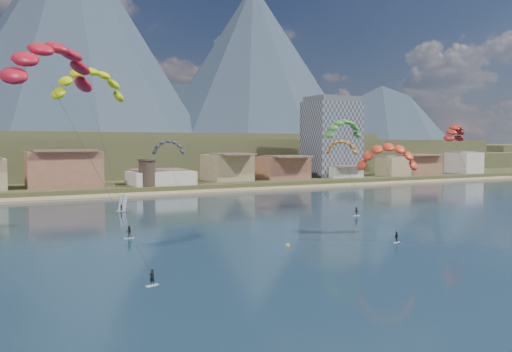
{
  "coord_description": "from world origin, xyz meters",
  "views": [
    {
      "loc": [
        -43.17,
        -49.74,
        15.83
      ],
      "look_at": [
        0.0,
        32.0,
        10.0
      ],
      "focal_mm": 37.84,
      "sensor_mm": 36.0,
      "label": 1
    }
  ],
  "objects_px": {
    "apartment_tower": "(331,137)",
    "kitesurfer_red": "(50,58)",
    "kitesurfer_orange": "(388,152)",
    "watchtower": "(147,173)",
    "windsurfer": "(122,206)",
    "kitesurfer_yellow": "(89,80)",
    "kitesurfer_green": "(343,127)",
    "buoy": "(288,245)"
  },
  "relations": [
    {
      "from": "kitesurfer_yellow",
      "to": "buoy",
      "type": "xyz_separation_m",
      "value": [
        23.59,
        -28.35,
        -26.63
      ]
    },
    {
      "from": "kitesurfer_green",
      "to": "windsurfer",
      "type": "bearing_deg",
      "value": 157.55
    },
    {
      "from": "buoy",
      "to": "kitesurfer_orange",
      "type": "bearing_deg",
      "value": 6.31
    },
    {
      "from": "watchtower",
      "to": "kitesurfer_green",
      "type": "relative_size",
      "value": 0.37
    },
    {
      "from": "kitesurfer_yellow",
      "to": "kitesurfer_green",
      "type": "height_order",
      "value": "kitesurfer_yellow"
    },
    {
      "from": "buoy",
      "to": "kitesurfer_green",
      "type": "bearing_deg",
      "value": 43.38
    },
    {
      "from": "watchtower",
      "to": "kitesurfer_red",
      "type": "height_order",
      "value": "kitesurfer_red"
    },
    {
      "from": "apartment_tower",
      "to": "kitesurfer_red",
      "type": "height_order",
      "value": "apartment_tower"
    },
    {
      "from": "kitesurfer_red",
      "to": "kitesurfer_orange",
      "type": "xyz_separation_m",
      "value": [
        55.12,
        2.57,
        -11.83
      ]
    },
    {
      "from": "apartment_tower",
      "to": "kitesurfer_green",
      "type": "height_order",
      "value": "apartment_tower"
    },
    {
      "from": "kitesurfer_green",
      "to": "buoy",
      "type": "height_order",
      "value": "kitesurfer_green"
    },
    {
      "from": "kitesurfer_yellow",
      "to": "kitesurfer_green",
      "type": "relative_size",
      "value": 1.29
    },
    {
      "from": "kitesurfer_green",
      "to": "kitesurfer_red",
      "type": "bearing_deg",
      "value": -153.91
    },
    {
      "from": "apartment_tower",
      "to": "kitesurfer_red",
      "type": "bearing_deg",
      "value": -137.79
    },
    {
      "from": "apartment_tower",
      "to": "windsurfer",
      "type": "distance_m",
      "value": 113.49
    },
    {
      "from": "windsurfer",
      "to": "apartment_tower",
      "type": "bearing_deg",
      "value": 29.2
    },
    {
      "from": "watchtower",
      "to": "kitesurfer_red",
      "type": "distance_m",
      "value": 104.12
    },
    {
      "from": "apartment_tower",
      "to": "watchtower",
      "type": "distance_m",
      "value": 82.02
    },
    {
      "from": "watchtower",
      "to": "kitesurfer_orange",
      "type": "height_order",
      "value": "kitesurfer_orange"
    },
    {
      "from": "kitesurfer_red",
      "to": "apartment_tower",
      "type": "bearing_deg",
      "value": 42.21
    },
    {
      "from": "kitesurfer_orange",
      "to": "kitesurfer_yellow",
      "type": "bearing_deg",
      "value": 150.12
    },
    {
      "from": "watchtower",
      "to": "kitesurfer_green",
      "type": "distance_m",
      "value": 68.66
    },
    {
      "from": "kitesurfer_red",
      "to": "watchtower",
      "type": "bearing_deg",
      "value": 67.31
    },
    {
      "from": "kitesurfer_yellow",
      "to": "kitesurfer_green",
      "type": "xyz_separation_m",
      "value": [
        59.25,
        5.34,
        -7.24
      ]
    },
    {
      "from": "kitesurfer_red",
      "to": "kitesurfer_yellow",
      "type": "height_order",
      "value": "kitesurfer_yellow"
    },
    {
      "from": "apartment_tower",
      "to": "kitesurfer_orange",
      "type": "xyz_separation_m",
      "value": [
        -64.34,
        -105.8,
        -3.79
      ]
    },
    {
      "from": "kitesurfer_red",
      "to": "kitesurfer_yellow",
      "type": "distance_m",
      "value": 30.22
    },
    {
      "from": "kitesurfer_yellow",
      "to": "kitesurfer_green",
      "type": "distance_m",
      "value": 59.93
    },
    {
      "from": "watchtower",
      "to": "kitesurfer_orange",
      "type": "bearing_deg",
      "value": -80.32
    },
    {
      "from": "apartment_tower",
      "to": "kitesurfer_red",
      "type": "relative_size",
      "value": 1.06
    },
    {
      "from": "windsurfer",
      "to": "buoy",
      "type": "relative_size",
      "value": 6.17
    },
    {
      "from": "watchtower",
      "to": "kitesurfer_red",
      "type": "bearing_deg",
      "value": -112.69
    },
    {
      "from": "kitesurfer_green",
      "to": "windsurfer",
      "type": "height_order",
      "value": "kitesurfer_green"
    },
    {
      "from": "apartment_tower",
      "to": "kitesurfer_orange",
      "type": "bearing_deg",
      "value": -121.3
    },
    {
      "from": "watchtower",
      "to": "buoy",
      "type": "height_order",
      "value": "watchtower"
    },
    {
      "from": "kitesurfer_green",
      "to": "kitesurfer_yellow",
      "type": "bearing_deg",
      "value": -174.85
    },
    {
      "from": "apartment_tower",
      "to": "watchtower",
      "type": "bearing_deg",
      "value": -170.07
    },
    {
      "from": "kitesurfer_green",
      "to": "apartment_tower",
      "type": "bearing_deg",
      "value": 55.98
    },
    {
      "from": "kitesurfer_red",
      "to": "windsurfer",
      "type": "relative_size",
      "value": 7.97
    },
    {
      "from": "kitesurfer_yellow",
      "to": "buoy",
      "type": "distance_m",
      "value": 45.49
    },
    {
      "from": "kitesurfer_red",
      "to": "kitesurfer_orange",
      "type": "distance_m",
      "value": 56.43
    },
    {
      "from": "kitesurfer_green",
      "to": "watchtower",
      "type": "bearing_deg",
      "value": 116.16
    }
  ]
}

